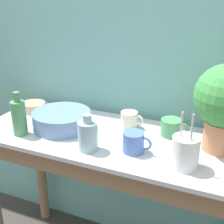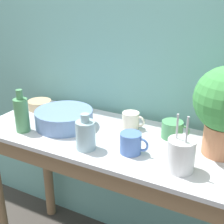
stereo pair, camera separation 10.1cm
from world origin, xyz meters
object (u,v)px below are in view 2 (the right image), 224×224
object	(u,v)px
bottle_tall	(22,114)
mug_cream	(131,120)
mug_blue	(131,143)
utensil_cup	(181,155)
bowl_wash_large	(64,118)
bowl_small_tan	(40,105)
bottle_short	(86,134)
mug_green	(173,130)

from	to	relation	value
bottle_tall	mug_cream	bearing A→B (deg)	31.48
mug_blue	utensil_cup	distance (m)	0.22
bottle_tall	mug_blue	distance (m)	0.54
bowl_wash_large	bowl_small_tan	distance (m)	0.28
bowl_small_tan	bottle_short	bearing A→B (deg)	-29.18
bowl_wash_large	bowl_small_tan	world-z (taller)	bowl_wash_large
bowl_wash_large	mug_cream	world-z (taller)	bowl_wash_large
bowl_wash_large	mug_green	world-z (taller)	bowl_wash_large
utensil_cup	mug_cream	bearing A→B (deg)	141.81
mug_green	bowl_small_tan	bearing A→B (deg)	-179.44
mug_blue	mug_cream	distance (m)	0.24
bowl_wash_large	mug_cream	distance (m)	0.33
bottle_short	mug_cream	bearing A→B (deg)	73.14
bottle_short	mug_cream	xyz separation A→B (m)	(0.08, 0.27, -0.03)
bottle_tall	mug_cream	distance (m)	0.51
mug_green	mug_cream	world-z (taller)	mug_cream
bowl_wash_large	mug_green	bearing A→B (deg)	14.08
mug_blue	bottle_short	bearing A→B (deg)	-162.51
mug_cream	bowl_small_tan	distance (m)	0.55
bowl_wash_large	utensil_cup	bearing A→B (deg)	-10.94
bottle_short	mug_blue	world-z (taller)	bottle_short
mug_green	bowl_small_tan	size ratio (longest dim) A/B	0.98
mug_cream	utensil_cup	world-z (taller)	utensil_cup
mug_blue	bowl_small_tan	world-z (taller)	mug_blue
bottle_short	utensil_cup	distance (m)	0.40
mug_blue	bowl_wash_large	bearing A→B (deg)	167.73
bowl_wash_large	mug_blue	bearing A→B (deg)	-12.27
bottle_tall	utensil_cup	xyz separation A→B (m)	(0.75, 0.02, -0.02)
mug_cream	bowl_small_tan	xyz separation A→B (m)	(-0.55, -0.01, -0.02)
mug_green	utensil_cup	size ratio (longest dim) A/B	0.56
bowl_small_tan	mug_green	bearing A→B (deg)	0.56
bowl_wash_large	bowl_small_tan	size ratio (longest dim) A/B	2.15
bottle_tall	utensil_cup	size ratio (longest dim) A/B	0.90
mug_cream	utensil_cup	bearing A→B (deg)	-38.19
bottle_short	bowl_small_tan	bearing A→B (deg)	150.82
bottle_short	mug_blue	xyz separation A→B (m)	(0.18, 0.06, -0.02)
bottle_tall	bottle_short	distance (m)	0.35
mug_cream	bowl_wash_large	bearing A→B (deg)	-156.71
bottle_short	mug_cream	world-z (taller)	bottle_short
mug_blue	mug_cream	xyz separation A→B (m)	(-0.10, 0.22, -0.00)
bowl_wash_large	bowl_small_tan	xyz separation A→B (m)	(-0.25, 0.12, -0.02)
bottle_tall	mug_green	world-z (taller)	bottle_tall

